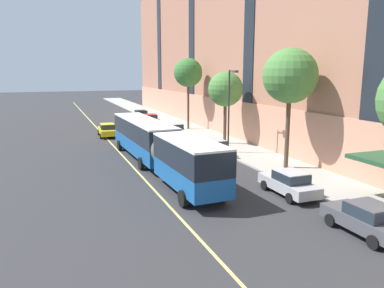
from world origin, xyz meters
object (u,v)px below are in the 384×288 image
at_px(parked_car_red_2, 150,119).
at_px(street_tree_mid_block, 290,76).
at_px(city_bus, 157,144).
at_px(parked_car_silver_5, 174,130).
at_px(street_tree_far_downtown, 188,73).
at_px(parked_car_darkgray_0, 367,219).
at_px(parked_car_silver_4, 289,183).
at_px(street_tree_far_uptown, 225,89).
at_px(street_lamp, 230,103).
at_px(taxi_cab, 107,130).
at_px(parked_car_black_6, 141,115).
at_px(parked_car_silver_1, 214,148).

distance_m(parked_car_red_2, street_tree_mid_block, 29.59).
relative_size(city_bus, parked_car_silver_5, 4.80).
xyz_separation_m(street_tree_mid_block, street_tree_far_downtown, (0.00, 22.09, 0.20)).
bearing_deg(parked_car_darkgray_0, parked_car_silver_4, 89.84).
bearing_deg(street_tree_far_uptown, street_tree_mid_block, -90.00).
distance_m(parked_car_silver_4, parked_car_silver_5, 23.27).
bearing_deg(street_tree_far_downtown, parked_car_red_2, 117.80).
bearing_deg(street_lamp, taxi_cab, 123.12).
xyz_separation_m(parked_car_black_6, street_tree_mid_block, (3.44, -34.70, 6.49)).
bearing_deg(parked_car_black_6, parked_car_silver_5, -89.76).
height_order(parked_car_silver_1, parked_car_silver_5, same).
bearing_deg(street_tree_mid_block, city_bus, 158.78).
bearing_deg(street_lamp, parked_car_darkgray_0, -95.91).
bearing_deg(city_bus, taxi_cab, 94.69).
relative_size(parked_car_black_6, street_tree_mid_block, 0.52).
bearing_deg(street_lamp, parked_car_red_2, 94.51).
distance_m(parked_car_silver_4, street_tree_far_uptown, 17.61).
relative_size(parked_car_silver_4, street_lamp, 0.59).
bearing_deg(city_bus, parked_car_darkgray_0, -68.96).
xyz_separation_m(parked_car_red_2, parked_car_silver_5, (0.10, -10.84, -0.00)).
bearing_deg(street_tree_far_downtown, parked_car_black_6, 105.26).
xyz_separation_m(parked_car_silver_5, parked_car_black_6, (-0.07, 16.88, 0.00)).
bearing_deg(taxi_cab, street_tree_mid_block, -62.17).
bearing_deg(street_tree_far_downtown, parked_car_darkgray_0, -96.10).
bearing_deg(parked_car_silver_4, taxi_cab, 105.65).
bearing_deg(taxi_cab, parked_car_silver_1, -62.30).
relative_size(parked_car_darkgray_0, taxi_cab, 0.93).
bearing_deg(parked_car_black_6, city_bus, -101.05).
bearing_deg(parked_car_silver_5, parked_car_red_2, 90.51).
distance_m(parked_car_silver_1, street_lamp, 4.32).
height_order(parked_car_darkgray_0, parked_car_silver_4, same).
bearing_deg(parked_car_silver_4, parked_car_silver_1, 88.94).
relative_size(street_tree_far_uptown, street_tree_far_downtown, 0.81).
distance_m(parked_car_darkgray_0, parked_car_black_6, 46.34).
relative_size(parked_car_red_2, street_tree_mid_block, 0.49).
distance_m(parked_car_silver_1, parked_car_black_6, 28.40).
height_order(parked_car_darkgray_0, parked_car_red_2, same).
height_order(parked_car_black_6, street_tree_far_uptown, street_tree_far_uptown).
relative_size(parked_car_darkgray_0, street_tree_far_downtown, 0.47).
bearing_deg(street_tree_far_uptown, parked_car_silver_4, -102.28).
bearing_deg(parked_car_silver_1, street_lamp, 9.20).
bearing_deg(parked_car_black_6, street_tree_mid_block, -84.34).
height_order(city_bus, parked_car_darkgray_0, city_bus).
relative_size(city_bus, parked_car_silver_1, 4.61).
distance_m(city_bus, parked_car_darkgray_0, 16.46).
xyz_separation_m(parked_car_silver_1, taxi_cab, (-7.52, 14.32, 0.00)).
bearing_deg(parked_car_silver_4, street_tree_mid_block, 56.60).
xyz_separation_m(parked_car_red_2, street_tree_far_uptown, (3.46, -17.62, 5.03)).
height_order(parked_car_silver_5, street_lamp, street_lamp).
xyz_separation_m(parked_car_black_6, taxi_cab, (-7.45, -14.08, -0.00)).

